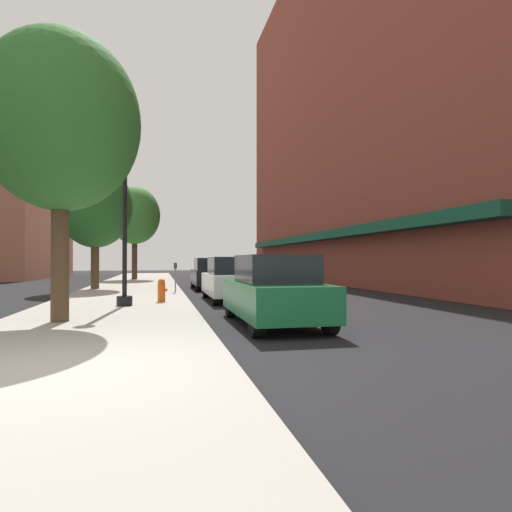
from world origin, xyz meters
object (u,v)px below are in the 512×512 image
parking_meter_near (175,274)px  tree_mid (61,122)px  fire_hydrant (162,290)px  car_black (210,274)px  tree_near (135,216)px  lamppost (125,207)px  car_white (231,280)px  car_green (274,291)px  tree_far (95,206)px

parking_meter_near → tree_mid: (-2.95, -8.95, 3.79)m
fire_hydrant → car_black: (2.58, 7.97, 0.29)m
fire_hydrant → tree_near: 19.30m
lamppost → car_white: 4.93m
lamppost → tree_near: size_ratio=0.85×
parking_meter_near → tree_near: tree_near is taller
parking_meter_near → car_white: bearing=-60.0°
parking_meter_near → tree_near: (-2.50, 14.27, 3.94)m
fire_hydrant → tree_near: (-1.88, 18.70, 4.37)m
car_white → car_black: bearing=88.4°
car_green → parking_meter_near: bearing=100.7°
tree_far → car_green: 14.73m
car_white → tree_near: bearing=102.6°
lamppost → parking_meter_near: bearing=72.4°
parking_meter_near → car_black: size_ratio=0.30×
car_green → car_black: 13.33m
tree_far → tree_near: bearing=83.1°
parking_meter_near → car_white: (1.95, -3.38, -0.14)m
tree_mid → lamppost: bearing=70.7°
tree_near → fire_hydrant: bearing=-84.3°
lamppost → car_white: size_ratio=1.37×
lamppost → tree_far: 9.17m
fire_hydrant → tree_mid: size_ratio=0.12×
parking_meter_near → car_white: car_white is taller
fire_hydrant → tree_near: tree_near is taller
tree_far → car_black: 6.72m
fire_hydrant → lamppost: bearing=-135.3°
parking_meter_near → car_white: size_ratio=0.30×
parking_meter_near → tree_far: tree_far is taller
car_white → fire_hydrant: bearing=-159.3°
lamppost → parking_meter_near: size_ratio=4.50×
tree_mid → tree_far: 12.31m
parking_meter_near → tree_near: bearing=99.9°
car_black → car_white: bearing=-91.6°
parking_meter_near → car_green: (1.95, -9.79, -0.14)m
tree_far → car_white: bearing=-49.2°
car_white → car_black: same height
car_white → tree_far: bearing=129.2°
tree_near → tree_mid: (-0.45, -23.22, -0.15)m
tree_near → car_black: 12.32m
tree_near → car_black: bearing=-67.5°
parking_meter_near → tree_near: size_ratio=0.19×
fire_hydrant → tree_near: size_ratio=0.11×
fire_hydrant → car_white: (2.58, 1.05, 0.29)m
tree_near → car_white: size_ratio=1.62×
tree_mid → car_black: (4.90, 12.49, -3.93)m
lamppost → car_white: lamppost is taller
fire_hydrant → car_white: bearing=22.2°
tree_near → car_green: tree_near is taller
lamppost → car_green: size_ratio=1.37×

